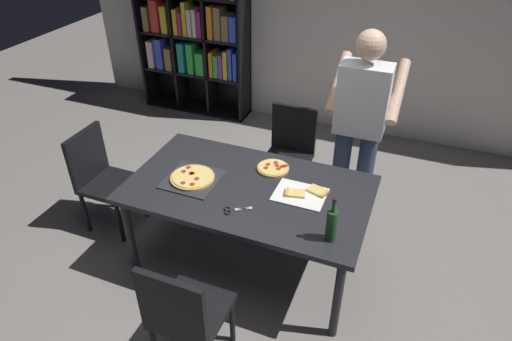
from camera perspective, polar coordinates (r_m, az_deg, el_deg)
name	(u,v)px	position (r m, az deg, el deg)	size (l,w,h in m)	color
ground_plane	(249,261)	(3.73, -0.87, -11.46)	(12.00, 12.00, 0.00)	gray
back_wall	(339,8)	(5.26, 10.59, 19.72)	(6.40, 0.10, 2.80)	silver
dining_table	(248,194)	(3.27, -0.98, -3.07)	(1.75, 1.01, 0.75)	#232328
chair_near_camera	(184,313)	(2.77, -9.22, -17.50)	(0.42, 0.42, 0.90)	black
chair_far_side	(290,149)	(4.14, 4.32, 2.76)	(0.42, 0.42, 0.90)	black
chair_left_end	(101,174)	(4.01, -19.24, -0.46)	(0.42, 0.42, 0.90)	black
bookshelf	(195,30)	(5.72, -7.81, 17.36)	(1.40, 0.35, 1.95)	black
person_serving_pizza	(359,125)	(3.60, 13.07, 5.68)	(0.55, 0.54, 1.75)	#38476B
pepperoni_pizza_on_tray	(192,178)	(3.33, -8.12, -0.96)	(0.39, 0.39, 0.04)	#2D2D33
pizza_slices_on_towel	(302,194)	(3.17, 5.93, -2.97)	(0.37, 0.28, 0.03)	white
wine_bottle	(332,224)	(2.77, 9.63, -6.81)	(0.07, 0.07, 0.32)	#194723
kitchen_scissors	(233,210)	(3.02, -2.94, -5.05)	(0.19, 0.15, 0.01)	silver
second_pizza_plain	(273,168)	(3.42, 2.20, 0.32)	(0.25, 0.25, 0.03)	tan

